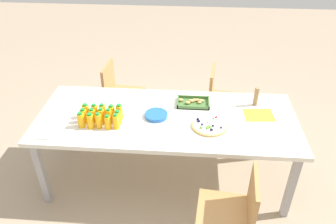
# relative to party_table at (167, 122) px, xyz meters

# --- Properties ---
(ground_plane) EXTENTS (12.00, 12.00, 0.00)m
(ground_plane) POSITION_rel_party_table_xyz_m (0.00, 0.00, -0.69)
(ground_plane) COLOR tan
(party_table) EXTENTS (2.34, 0.95, 0.75)m
(party_table) POSITION_rel_party_table_xyz_m (0.00, 0.00, 0.00)
(party_table) COLOR silver
(party_table) RESTS_ON ground_plane
(chair_far_left) EXTENTS (0.43, 0.43, 0.83)m
(chair_far_left) POSITION_rel_party_table_xyz_m (-0.62, 0.83, -0.19)
(chair_far_left) COLOR #B7844C
(chair_far_left) RESTS_ON ground_plane
(chair_near_right) EXTENTS (0.44, 0.44, 0.83)m
(chair_near_right) POSITION_rel_party_table_xyz_m (0.56, -0.81, -0.19)
(chair_near_right) COLOR #B7844C
(chair_near_right) RESTS_ON ground_plane
(chair_far_right) EXTENTS (0.44, 0.44, 0.83)m
(chair_far_right) POSITION_rel_party_table_xyz_m (0.55, 0.80, -0.19)
(chair_far_right) COLOR #B7844C
(chair_far_right) RESTS_ON ground_plane
(juice_bottle_0) EXTENTS (0.06, 0.06, 0.14)m
(juice_bottle_0) POSITION_rel_party_table_xyz_m (-0.72, -0.20, 0.13)
(juice_bottle_0) COLOR #FAAE14
(juice_bottle_0) RESTS_ON party_table
(juice_bottle_1) EXTENTS (0.06, 0.06, 0.14)m
(juice_bottle_1) POSITION_rel_party_table_xyz_m (-0.63, -0.21, 0.13)
(juice_bottle_1) COLOR #F9AC14
(juice_bottle_1) RESTS_ON party_table
(juice_bottle_2) EXTENTS (0.05, 0.05, 0.15)m
(juice_bottle_2) POSITION_rel_party_table_xyz_m (-0.57, -0.21, 0.13)
(juice_bottle_2) COLOR #F9AC14
(juice_bottle_2) RESTS_ON party_table
(juice_bottle_3) EXTENTS (0.05, 0.05, 0.13)m
(juice_bottle_3) POSITION_rel_party_table_xyz_m (-0.49, -0.21, 0.12)
(juice_bottle_3) COLOR #FAAD14
(juice_bottle_3) RESTS_ON party_table
(juice_bottle_4) EXTENTS (0.05, 0.05, 0.15)m
(juice_bottle_4) POSITION_rel_party_table_xyz_m (-0.42, -0.21, 0.13)
(juice_bottle_4) COLOR #F9AD14
(juice_bottle_4) RESTS_ON party_table
(juice_bottle_5) EXTENTS (0.06, 0.06, 0.14)m
(juice_bottle_5) POSITION_rel_party_table_xyz_m (-0.72, -0.13, 0.12)
(juice_bottle_5) COLOR #F9AD14
(juice_bottle_5) RESTS_ON party_table
(juice_bottle_6) EXTENTS (0.05, 0.05, 0.14)m
(juice_bottle_6) POSITION_rel_party_table_xyz_m (-0.64, -0.13, 0.12)
(juice_bottle_6) COLOR #F9AC14
(juice_bottle_6) RESTS_ON party_table
(juice_bottle_7) EXTENTS (0.05, 0.05, 0.15)m
(juice_bottle_7) POSITION_rel_party_table_xyz_m (-0.56, -0.13, 0.13)
(juice_bottle_7) COLOR #F9AD14
(juice_bottle_7) RESTS_ON party_table
(juice_bottle_8) EXTENTS (0.05, 0.05, 0.15)m
(juice_bottle_8) POSITION_rel_party_table_xyz_m (-0.49, -0.14, 0.13)
(juice_bottle_8) COLOR #F9AC14
(juice_bottle_8) RESTS_ON party_table
(juice_bottle_9) EXTENTS (0.06, 0.06, 0.13)m
(juice_bottle_9) POSITION_rel_party_table_xyz_m (-0.42, -0.14, 0.12)
(juice_bottle_9) COLOR #F9AC14
(juice_bottle_9) RESTS_ON party_table
(juice_bottle_10) EXTENTS (0.06, 0.06, 0.14)m
(juice_bottle_10) POSITION_rel_party_table_xyz_m (-0.72, -0.06, 0.12)
(juice_bottle_10) COLOR #F9AC14
(juice_bottle_10) RESTS_ON party_table
(juice_bottle_11) EXTENTS (0.05, 0.05, 0.14)m
(juice_bottle_11) POSITION_rel_party_table_xyz_m (-0.64, -0.06, 0.12)
(juice_bottle_11) COLOR #FAAD14
(juice_bottle_11) RESTS_ON party_table
(juice_bottle_12) EXTENTS (0.06, 0.06, 0.14)m
(juice_bottle_12) POSITION_rel_party_table_xyz_m (-0.57, -0.05, 0.12)
(juice_bottle_12) COLOR #F9AC14
(juice_bottle_12) RESTS_ON party_table
(juice_bottle_13) EXTENTS (0.06, 0.06, 0.13)m
(juice_bottle_13) POSITION_rel_party_table_xyz_m (-0.49, -0.05, 0.12)
(juice_bottle_13) COLOR #FAAE14
(juice_bottle_13) RESTS_ON party_table
(juice_bottle_14) EXTENTS (0.06, 0.06, 0.15)m
(juice_bottle_14) POSITION_rel_party_table_xyz_m (-0.42, -0.06, 0.13)
(juice_bottle_14) COLOR #F9AC14
(juice_bottle_14) RESTS_ON party_table
(fruit_pizza) EXTENTS (0.31, 0.31, 0.05)m
(fruit_pizza) POSITION_rel_party_table_xyz_m (0.38, -0.12, 0.07)
(fruit_pizza) COLOR tan
(fruit_pizza) RESTS_ON party_table
(snack_tray) EXTENTS (0.31, 0.20, 0.04)m
(snack_tray) POSITION_rel_party_table_xyz_m (0.24, 0.24, 0.07)
(snack_tray) COLOR #477238
(snack_tray) RESTS_ON party_table
(plate_stack) EXTENTS (0.21, 0.21, 0.03)m
(plate_stack) POSITION_rel_party_table_xyz_m (-0.09, -0.01, 0.08)
(plate_stack) COLOR blue
(plate_stack) RESTS_ON party_table
(napkin_stack) EXTENTS (0.15, 0.15, 0.01)m
(napkin_stack) POSITION_rel_party_table_xyz_m (-1.00, -0.34, 0.06)
(napkin_stack) COLOR white
(napkin_stack) RESTS_ON party_table
(cardboard_tube) EXTENTS (0.04, 0.04, 0.19)m
(cardboard_tube) POSITION_rel_party_table_xyz_m (0.82, 0.26, 0.15)
(cardboard_tube) COLOR #9E7A56
(cardboard_tube) RESTS_ON party_table
(paper_folder) EXTENTS (0.27, 0.22, 0.01)m
(paper_folder) POSITION_rel_party_table_xyz_m (0.83, 0.09, 0.06)
(paper_folder) COLOR yellow
(paper_folder) RESTS_ON party_table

